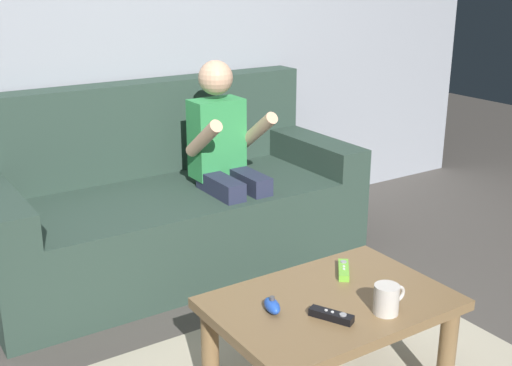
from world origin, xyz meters
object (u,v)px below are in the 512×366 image
at_px(nunchuk_blue, 272,306).
at_px(coffee_table, 330,318).
at_px(coffee_mug, 387,299).
at_px(couch, 168,206).
at_px(person_seated_on_couch, 227,155).
at_px(game_remote_black_near_edge, 331,315).
at_px(game_remote_lime_far_corner, 344,270).

bearing_deg(nunchuk_blue, coffee_table, -10.78).
bearing_deg(nunchuk_blue, coffee_mug, -34.17).
xyz_separation_m(couch, coffee_table, (-0.04, -1.32, 0.03)).
relative_size(person_seated_on_couch, game_remote_black_near_edge, 7.15).
bearing_deg(coffee_mug, game_remote_lime_far_corner, 76.51).
xyz_separation_m(couch, coffee_mug, (0.04, -1.48, 0.14)).
relative_size(person_seated_on_couch, nunchuk_blue, 10.28).
xyz_separation_m(nunchuk_blue, game_remote_lime_far_corner, (0.36, 0.08, -0.01)).
bearing_deg(coffee_mug, coffee_table, 118.93).
distance_m(couch, coffee_table, 1.32).
bearing_deg(game_remote_lime_far_corner, coffee_table, -141.81).
distance_m(game_remote_black_near_edge, coffee_mug, 0.18).
bearing_deg(game_remote_lime_far_corner, nunchuk_blue, -166.91).
distance_m(couch, coffee_mug, 1.49).
distance_m(person_seated_on_couch, nunchuk_blue, 1.20).
bearing_deg(game_remote_black_near_edge, person_seated_on_couch, 73.98).
bearing_deg(game_remote_lime_far_corner, couch, 95.43).
bearing_deg(coffee_table, game_remote_lime_far_corner, 38.19).
bearing_deg(couch, nunchuk_blue, -101.11).
bearing_deg(game_remote_lime_far_corner, person_seated_on_couch, 83.49).
relative_size(game_remote_black_near_edge, coffee_mug, 1.20).
xyz_separation_m(person_seated_on_couch, game_remote_lime_far_corner, (-0.11, -1.00, -0.16)).
height_order(person_seated_on_couch, coffee_table, person_seated_on_couch).
bearing_deg(person_seated_on_couch, couch, 140.30).
bearing_deg(coffee_table, couch, 88.07).
relative_size(coffee_table, coffee_mug, 6.56).
distance_m(coffee_table, game_remote_black_near_edge, 0.15).
relative_size(couch, nunchuk_blue, 18.56).
relative_size(couch, game_remote_black_near_edge, 12.90).
xyz_separation_m(couch, game_remote_black_near_edge, (-0.12, -1.41, 0.11)).
distance_m(person_seated_on_couch, game_remote_lime_far_corner, 1.02).
height_order(couch, nunchuk_blue, couch).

